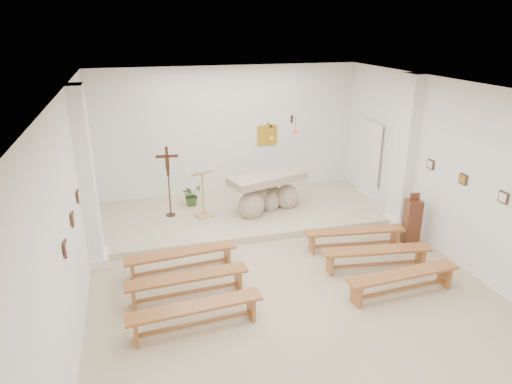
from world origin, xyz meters
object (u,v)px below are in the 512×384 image
object	(u,v)px
bench_left_second	(187,281)
crucifix_stand	(168,177)
altar	(267,195)
bench_right_second	(376,254)
bench_left_third	(195,311)
lectern	(203,193)
bench_right_front	(354,234)
bench_right_third	(403,278)
donation_pedestal	(412,221)
bench_left_front	(181,257)

from	to	relation	value
bench_left_second	crucifix_stand	bearing A→B (deg)	85.69
altar	bench_right_second	world-z (taller)	altar
bench_left_third	crucifix_stand	bearing A→B (deg)	84.80
lectern	bench_right_front	world-z (taller)	lectern
lectern	bench_right_second	distance (m)	4.23
bench_right_second	bench_right_third	size ratio (longest dim) A/B	1.00
bench_right_front	bench_right_second	bearing A→B (deg)	-82.68
donation_pedestal	bench_left_second	bearing A→B (deg)	-162.28
altar	bench_left_front	size ratio (longest dim) A/B	0.96
altar	bench_right_second	xyz separation A→B (m)	(1.25, -3.14, -0.20)
crucifix_stand	bench_left_third	world-z (taller)	crucifix_stand
bench_left_front	bench_left_second	bearing A→B (deg)	-95.05
bench_left_second	bench_right_third	distance (m)	3.73
lectern	bench_right_third	bearing A→B (deg)	-74.25
bench_left_front	bench_right_second	bearing A→B (deg)	-19.10
crucifix_stand	bench_right_third	world-z (taller)	crucifix_stand
donation_pedestal	bench_left_second	distance (m)	4.98
bench_left_second	bench_left_third	distance (m)	0.91
bench_left_second	bench_left_third	xyz separation A→B (m)	(0.00, -0.91, 0.00)
bench_right_second	bench_right_third	distance (m)	0.91
altar	bench_right_second	size ratio (longest dim) A/B	0.96
bench_right_third	crucifix_stand	bearing A→B (deg)	126.07
bench_right_front	bench_left_third	xyz separation A→B (m)	(-3.62, -1.81, 0.00)
bench_right_second	bench_right_third	world-z (taller)	same
altar	bench_left_third	bearing A→B (deg)	-138.12
bench_left_front	bench_right_front	bearing A→B (deg)	-5.05
altar	bench_left_third	world-z (taller)	altar
altar	bench_right_front	world-z (taller)	altar
lectern	bench_right_third	xyz separation A→B (m)	(2.81, -4.04, -0.41)
crucifix_stand	bench_right_front	xyz separation A→B (m)	(3.57, -2.50, -0.80)
crucifix_stand	bench_right_second	size ratio (longest dim) A/B	0.80
bench_left_second	bench_right_second	bearing A→B (deg)	-3.41
crucifix_stand	bench_left_front	size ratio (longest dim) A/B	0.80
altar	bench_right_front	size ratio (longest dim) A/B	0.96
bench_right_front	donation_pedestal	bearing A→B (deg)	3.58
crucifix_stand	bench_right_front	size ratio (longest dim) A/B	0.80
bench_right_front	bench_right_third	bearing A→B (deg)	-82.68
bench_left_second	bench_right_third	xyz separation A→B (m)	(3.62, -0.91, 0.00)
bench_right_front	bench_left_front	bearing A→B (deg)	-172.68
bench_left_third	bench_right_third	size ratio (longest dim) A/B	1.00
bench_left_front	bench_right_third	xyz separation A→B (m)	(3.62, -1.81, 0.00)
bench_left_second	bench_right_second	world-z (taller)	same
altar	bench_left_front	world-z (taller)	altar
altar	bench_right_third	bearing A→B (deg)	-90.60
altar	bench_right_third	xyz separation A→B (m)	(1.25, -4.04, -0.20)
bench_left_front	bench_left_third	xyz separation A→B (m)	(0.00, -1.81, 0.00)
bench_left_front	bench_right_second	distance (m)	3.73
altar	bench_left_second	bearing A→B (deg)	-144.81
bench_left_third	lectern	bearing A→B (deg)	74.14
lectern	bench_right_second	xyz separation A→B (m)	(2.81, -3.13, -0.41)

